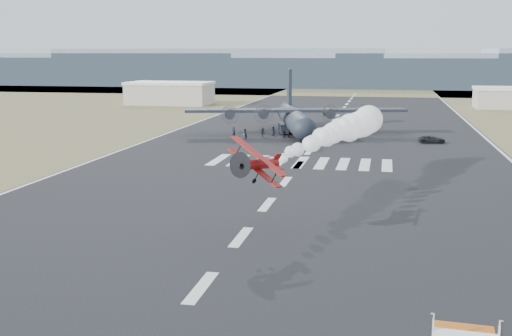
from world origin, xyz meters
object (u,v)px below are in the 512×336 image
(crew_d, at_px, (284,134))
(crew_g, at_px, (304,135))
(crew_b, at_px, (245,134))
(aerobatic_biplane, at_px, (258,164))
(crew_c, at_px, (263,132))
(hangar_left, at_px, (170,93))
(crew_h, at_px, (289,133))
(support_vehicle, at_px, (432,139))
(transport_aircraft, at_px, (295,117))
(crew_e, at_px, (273,131))
(crew_a, at_px, (234,132))
(crew_f, at_px, (302,133))

(crew_d, height_order, crew_g, crew_g)
(crew_b, relative_size, crew_d, 1.17)
(aerobatic_biplane, xyz_separation_m, crew_c, (-11.74, 63.40, -5.31))
(hangar_left, xyz_separation_m, crew_h, (46.38, -68.41, -2.54))
(hangar_left, bearing_deg, aerobatic_biplane, -68.05)
(crew_b, distance_m, crew_g, 10.67)
(crew_b, height_order, crew_g, crew_b)
(aerobatic_biplane, height_order, support_vehicle, aerobatic_biplane)
(crew_h, bearing_deg, transport_aircraft, -34.32)
(transport_aircraft, relative_size, crew_g, 24.32)
(crew_c, distance_m, crew_e, 2.74)
(hangar_left, bearing_deg, crew_a, -62.55)
(support_vehicle, height_order, crew_a, crew_a)
(transport_aircraft, distance_m, crew_a, 12.78)
(crew_b, distance_m, crew_f, 10.45)
(crew_e, bearing_deg, crew_h, -28.09)
(support_vehicle, xyz_separation_m, crew_d, (-25.91, 1.46, 0.16))
(crew_e, distance_m, crew_h, 3.89)
(aerobatic_biplane, bearing_deg, crew_g, 106.38)
(aerobatic_biplane, distance_m, support_vehicle, 64.12)
(crew_a, distance_m, crew_g, 13.26)
(transport_aircraft, bearing_deg, crew_f, -84.25)
(crew_a, distance_m, crew_d, 9.28)
(crew_a, relative_size, crew_b, 1.01)
(crew_f, bearing_deg, crew_c, 20.50)
(transport_aircraft, bearing_deg, support_vehicle, -32.19)
(crew_a, bearing_deg, crew_d, -162.45)
(crew_g, bearing_deg, support_vehicle, 159.79)
(transport_aircraft, relative_size, crew_c, 24.23)
(aerobatic_biplane, bearing_deg, support_vehicle, 86.30)
(support_vehicle, distance_m, crew_e, 28.80)
(crew_f, bearing_deg, transport_aircraft, -47.65)
(transport_aircraft, bearing_deg, crew_h, -105.45)
(crew_b, relative_size, crew_f, 1.04)
(crew_f, bearing_deg, support_vehicle, -162.05)
(support_vehicle, bearing_deg, crew_d, 80.00)
(aerobatic_biplane, distance_m, crew_b, 61.59)
(crew_d, relative_size, crew_e, 0.93)
(crew_e, height_order, crew_f, crew_f)
(support_vehicle, height_order, crew_b, crew_b)
(aerobatic_biplane, bearing_deg, crew_e, 111.73)
(crew_d, bearing_deg, hangar_left, -111.38)
(transport_aircraft, xyz_separation_m, crew_e, (-3.49, -3.83, -2.23))
(support_vehicle, xyz_separation_m, crew_a, (-35.17, 0.89, 0.30))
(aerobatic_biplane, bearing_deg, crew_h, 109.06)
(crew_g, bearing_deg, aerobatic_biplane, 72.49)
(transport_aircraft, distance_m, support_vehicle, 26.41)
(crew_g, bearing_deg, crew_d, -44.98)
(aerobatic_biplane, distance_m, crew_a, 64.58)
(hangar_left, bearing_deg, transport_aircraft, -53.36)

